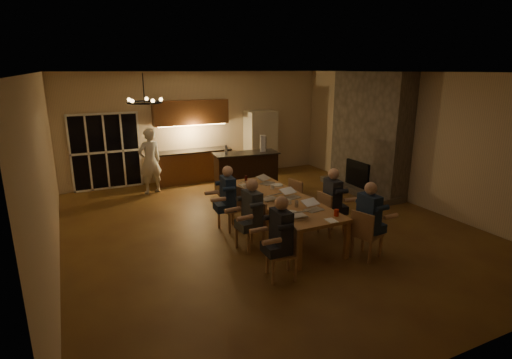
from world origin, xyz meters
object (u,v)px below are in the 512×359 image
at_px(plate_near, 309,203).
at_px(plate_far, 277,185).
at_px(refrigerator, 260,143).
at_px(mug_mid, 272,187).
at_px(dining_table, 280,215).
at_px(laptop_c, 270,194).
at_px(laptop_d, 292,193).
at_px(bar_island, 246,172).
at_px(plate_left, 291,213).
at_px(laptop_f, 267,179).
at_px(redcup_near, 336,213).
at_px(person_left_far, 228,199).
at_px(bar_bottle, 226,149).
at_px(laptop_a, 297,210).
at_px(mug_front, 289,202).
at_px(chandelier, 145,102).
at_px(laptop_e, 246,180).
at_px(person_left_near, 281,238).
at_px(can_silver, 297,204).
at_px(chair_right_near, 367,234).
at_px(chair_right_far, 302,198).
at_px(person_left_mid, 252,216).
at_px(can_cola, 246,178).
at_px(chair_right_mid, 332,213).
at_px(person_right_mid, 332,202).
at_px(bar_blender, 263,143).
at_px(chair_left_mid, 250,226).
at_px(chair_left_far, 231,208).
at_px(redcup_mid, 253,191).
at_px(person_right_near, 368,220).
at_px(standing_person, 150,161).
at_px(mug_back, 245,187).
at_px(laptop_b, 314,204).

height_order(plate_near, plate_far, same).
xyz_separation_m(refrigerator, mug_mid, (-1.65, -3.91, -0.20)).
bearing_deg(dining_table, plate_near, -57.35).
bearing_deg(laptop_c, laptop_d, 157.96).
distance_m(bar_island, plate_left, 3.90).
xyz_separation_m(laptop_f, plate_left, (-0.50, -1.90, -0.10)).
relative_size(refrigerator, redcup_near, 16.67).
height_order(person_left_far, bar_bottle, person_left_far).
bearing_deg(dining_table, laptop_a, -102.87).
bearing_deg(mug_front, chandelier, 174.62).
bearing_deg(laptop_c, bar_bottle, -103.94).
height_order(laptop_e, plate_near, laptop_e).
distance_m(person_left_near, bar_bottle, 4.78).
bearing_deg(bar_island, can_silver, -92.23).
distance_m(refrigerator, chair_right_near, 6.26).
xyz_separation_m(laptop_a, redcup_near, (0.64, -0.29, -0.05)).
bearing_deg(mug_mid, can_silver, -96.25).
xyz_separation_m(chair_right_far, laptop_d, (-0.70, -0.71, 0.42)).
xyz_separation_m(dining_table, plate_left, (-0.25, -0.88, 0.38)).
height_order(bar_island, chandelier, chandelier).
height_order(person_left_mid, can_silver, person_left_mid).
xyz_separation_m(dining_table, can_cola, (-0.09, 1.46, 0.44)).
xyz_separation_m(laptop_a, plate_left, (-0.01, 0.18, -0.10)).
relative_size(chair_right_mid, person_right_mid, 0.64).
relative_size(mug_mid, can_silver, 0.83).
xyz_separation_m(laptop_c, bar_blender, (1.31, 2.91, 0.44)).
distance_m(chair_left_mid, person_left_mid, 0.26).
distance_m(chair_right_mid, mug_front, 1.01).
bearing_deg(person_left_mid, laptop_f, 140.41).
xyz_separation_m(dining_table, redcup_near, (0.39, -1.35, 0.44)).
height_order(chair_left_far, person_left_mid, person_left_mid).
relative_size(redcup_mid, can_silver, 1.00).
relative_size(refrigerator, bar_bottle, 8.33).
relative_size(refrigerator, chair_left_mid, 2.25).
relative_size(dining_table, chair_left_far, 3.64).
bearing_deg(bar_bottle, mug_front, -91.13).
bearing_deg(chair_left_mid, bar_blender, 136.09).
xyz_separation_m(person_right_near, bar_blender, (0.17, 4.51, 0.61)).
relative_size(chair_left_far, person_left_mid, 0.64).
height_order(chair_left_far, can_cola, chair_left_far).
distance_m(chair_left_mid, chair_right_near, 2.11).
bearing_deg(dining_table, person_left_near, -118.45).
bearing_deg(person_right_near, person_right_mid, -2.91).
xyz_separation_m(person_left_mid, standing_person, (-0.93, 4.44, 0.19)).
distance_m(laptop_a, laptop_f, 2.14).
distance_m(mug_back, can_silver, 1.55).
bearing_deg(laptop_c, laptop_b, 107.44).
xyz_separation_m(redcup_near, plate_far, (-0.02, 2.15, -0.05)).
bearing_deg(person_left_far, chair_right_near, 42.04).
distance_m(chair_right_mid, mug_mid, 1.40).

